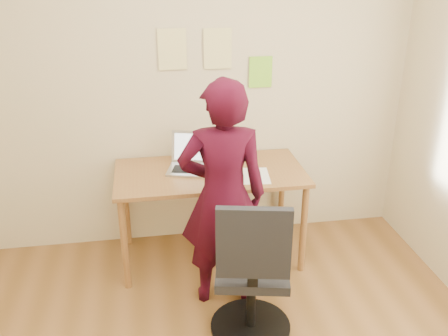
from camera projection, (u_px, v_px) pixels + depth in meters
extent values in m
cube|color=beige|center=(188.00, 78.00, 3.79)|extent=(3.50, 0.04, 2.70)
cube|color=brown|center=(210.00, 173.00, 3.70)|extent=(1.40, 0.70, 0.03)
cylinder|color=brown|center=(125.00, 245.00, 3.48)|extent=(0.05, 0.05, 0.71)
cylinder|color=brown|center=(303.00, 229.00, 3.68)|extent=(0.05, 0.05, 0.71)
cylinder|color=brown|center=(126.00, 205.00, 4.03)|extent=(0.05, 0.05, 0.71)
cylinder|color=brown|center=(282.00, 193.00, 4.22)|extent=(0.05, 0.05, 0.71)
cube|color=#B0B1B8|center=(192.00, 170.00, 3.70)|extent=(0.40, 0.33, 0.02)
cube|color=black|center=(192.00, 169.00, 3.69)|extent=(0.31, 0.20, 0.00)
cube|color=#B0B1B8|center=(195.00, 147.00, 3.78)|extent=(0.36, 0.16, 0.24)
cube|color=white|center=(195.00, 147.00, 3.78)|extent=(0.31, 0.13, 0.19)
cube|color=white|center=(255.00, 176.00, 3.62)|extent=(0.23, 0.31, 0.00)
cube|color=black|center=(239.00, 179.00, 3.56)|extent=(0.09, 0.15, 0.01)
cube|color=#3F4C59|center=(239.00, 178.00, 3.56)|extent=(0.08, 0.12, 0.00)
cube|color=#E5D989|center=(172.00, 49.00, 3.65)|extent=(0.21, 0.00, 0.30)
cube|color=#E5D989|center=(218.00, 49.00, 3.70)|extent=(0.21, 0.00, 0.30)
cube|color=#86D830|center=(261.00, 72.00, 3.83)|extent=(0.18, 0.00, 0.24)
cube|color=black|center=(252.00, 269.00, 3.05)|extent=(0.52, 0.52, 0.06)
cube|color=black|center=(254.00, 243.00, 2.73)|extent=(0.42, 0.13, 0.44)
cube|color=black|center=(253.00, 277.00, 2.82)|extent=(0.07, 0.05, 0.12)
cylinder|color=black|center=(251.00, 301.00, 3.14)|extent=(0.06, 0.06, 0.44)
cylinder|color=black|center=(250.00, 326.00, 3.23)|extent=(0.52, 0.52, 0.03)
imported|color=#330716|center=(223.00, 196.00, 3.22)|extent=(0.61, 0.43, 1.57)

